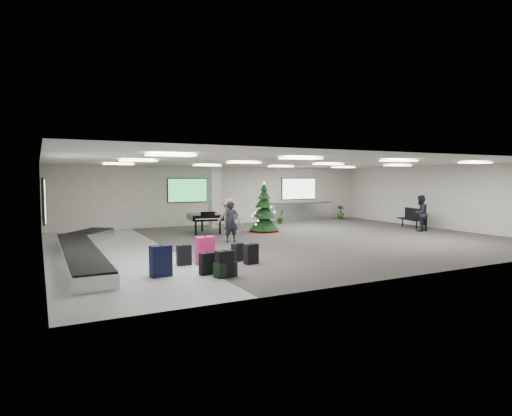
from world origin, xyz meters
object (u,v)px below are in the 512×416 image
christmas_tree (264,214)px  bench (411,217)px  traveler_bench (420,213)px  traveler_b (229,220)px  potted_plant_right (341,212)px  service_counter (301,211)px  pink_suitcase (205,250)px  baggage_carousel (83,250)px  grand_piano (205,217)px  potted_plant_left (280,217)px  traveler_a (231,222)px

christmas_tree → bench: (7.55, -1.94, -0.26)m
bench → traveler_bench: bearing=-106.6°
traveler_b → potted_plant_right: traveler_b is taller
potted_plant_right → service_counter: bearing=177.0°
pink_suitcase → bench: (12.71, 3.99, 0.16)m
service_counter → potted_plant_right: service_counter is taller
service_counter → bench: service_counter is taller
baggage_carousel → christmas_tree: (8.28, 2.98, 0.62)m
service_counter → bench: (2.99, -5.69, 0.02)m
service_counter → traveler_bench: (2.18, -7.01, 0.32)m
christmas_tree → baggage_carousel: bearing=-160.2°
grand_piano → potted_plant_right: grand_piano is taller
traveler_b → potted_plant_left: size_ratio=2.20×
traveler_bench → potted_plant_left: traveler_bench is taller
service_counter → potted_plant_left: service_counter is taller
service_counter → potted_plant_left: bearing=-154.5°
potted_plant_right → traveler_bench: bearing=-95.4°
traveler_b → potted_plant_right: (10.04, 5.55, -0.45)m
potted_plant_right → potted_plant_left: bearing=-170.4°
baggage_carousel → traveler_b: traveler_b is taller
service_counter → bench: size_ratio=2.42×
traveler_a → baggage_carousel: bearing=-171.7°
service_counter → baggage_carousel: bearing=-152.3°
traveler_b → traveler_bench: size_ratio=1.00×
traveler_a → potted_plant_left: (5.26, 5.12, -0.42)m
service_counter → christmas_tree: bearing=-140.6°
traveler_a → potted_plant_right: (10.11, 5.94, -0.40)m
potted_plant_left → traveler_a: bearing=-135.7°
traveler_a → traveler_b: bearing=81.5°
traveler_a → potted_plant_left: traveler_a is taller
baggage_carousel → traveler_a: traveler_a is taller
bench → potted_plant_right: bench is taller
traveler_a → traveler_b: traveler_b is taller
christmas_tree → grand_piano: size_ratio=1.21×
bench → traveler_b: traveler_b is taller
grand_piano → potted_plant_left: grand_piano is taller
bench → potted_plant_right: bearing=106.6°
grand_piano → traveler_b: traveler_b is taller
grand_piano → christmas_tree: bearing=-7.9°
grand_piano → potted_plant_right: (10.06, 2.82, -0.33)m
bench → traveler_a: (-10.28, -0.40, 0.24)m
bench → potted_plant_left: size_ratio=2.13×
baggage_carousel → potted_plant_right: potted_plant_right is taller
traveler_b → service_counter: bearing=57.2°
christmas_tree → potted_plant_left: bearing=47.8°
bench → traveler_a: 10.29m
baggage_carousel → pink_suitcase: 4.30m
traveler_bench → potted_plant_left: bearing=-67.2°
baggage_carousel → bench: bearing=3.8°
baggage_carousel → service_counter: size_ratio=2.40×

